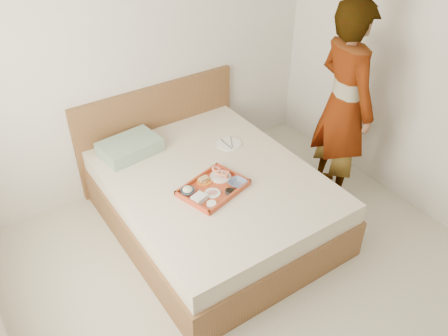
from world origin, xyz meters
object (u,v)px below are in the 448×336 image
at_px(dinner_plate, 229,144).
at_px(bed, 213,200).
at_px(tray, 213,188).
at_px(person, 344,105).

bearing_deg(dinner_plate, bed, -140.41).
bearing_deg(bed, tray, -120.39).
bearing_deg(dinner_plate, person, -33.45).
height_order(tray, person, person).
relative_size(bed, dinner_plate, 8.85).
height_order(bed, person, person).
bearing_deg(person, tray, 97.38).
bearing_deg(bed, dinner_plate, 39.59).
xyz_separation_m(tray, person, (1.31, -0.07, 0.37)).
height_order(bed, tray, tray).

